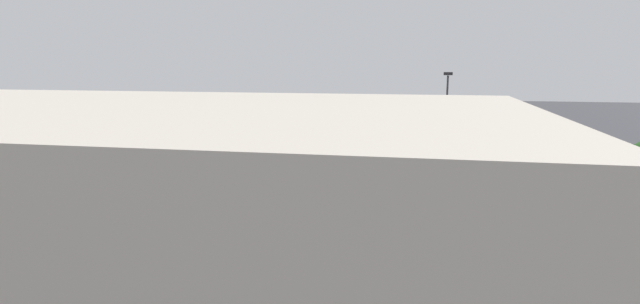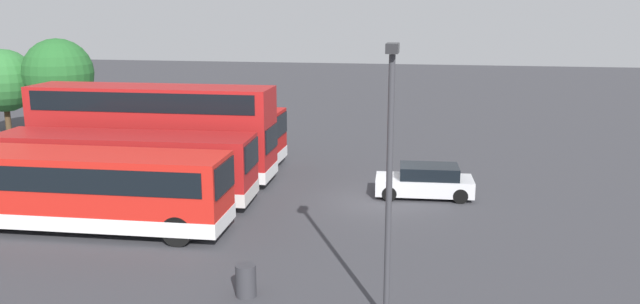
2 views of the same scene
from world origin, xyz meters
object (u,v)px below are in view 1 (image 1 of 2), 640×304
bus_double_decker_third (254,153)px  car_hatchback_silver (307,147)px  bus_single_deck_near_end (368,168)px  bus_single_deck_second (311,167)px  lamp_post_tall (447,109)px  bus_single_deck_fourth (199,164)px  waste_bin_yellow (436,165)px

bus_double_decker_third → car_hatchback_silver: bus_double_decker_third is taller
bus_single_deck_near_end → bus_single_deck_second: (3.53, 0.16, 0.00)m
bus_single_deck_second → lamp_post_tall: lamp_post_tall is taller
bus_single_deck_near_end → bus_double_decker_third: size_ratio=0.93×
lamp_post_tall → car_hatchback_silver: bearing=-3.9°
bus_double_decker_third → lamp_post_tall: 17.38m
bus_single_deck_fourth → lamp_post_tall: size_ratio=1.56×
bus_single_deck_fourth → waste_bin_yellow: 17.33m
bus_single_deck_near_end → bus_single_deck_fourth: same height
lamp_post_tall → waste_bin_yellow: lamp_post_tall is taller
bus_single_deck_near_end → car_hatchback_silver: size_ratio=2.52×
car_hatchback_silver → waste_bin_yellow: 12.04m
bus_single_deck_second → bus_double_decker_third: (3.63, 0.36, 0.83)m
bus_single_deck_fourth → lamp_post_tall: bearing=-142.3°
bus_double_decker_third → bus_single_deck_fourth: size_ratio=1.02×
lamp_post_tall → bus_single_deck_fourth: bearing=37.7°
bus_single_deck_second → car_hatchback_silver: 12.93m
bus_single_deck_near_end → car_hatchback_silver: bearing=-62.0°
bus_double_decker_third → car_hatchback_silver: bearing=-92.6°
bus_single_deck_near_end → bus_single_deck_fourth: bearing=4.1°
bus_single_deck_second → car_hatchback_silver: size_ratio=2.58×
bus_single_deck_second → bus_double_decker_third: size_ratio=0.95×
car_hatchback_silver → bus_single_deck_second: bearing=103.7°
bus_single_deck_fourth → bus_double_decker_third: bearing=-175.8°
bus_double_decker_third → bus_single_deck_fourth: (3.62, 0.26, -0.83)m
bus_single_deck_second → waste_bin_yellow: bus_single_deck_second is taller
bus_single_deck_second → lamp_post_tall: 14.86m
bus_double_decker_third → lamp_post_tall: lamp_post_tall is taller
bus_double_decker_third → car_hatchback_silver: 13.02m
bus_single_deck_second → car_hatchback_silver: bus_single_deck_second is taller
bus_double_decker_third → waste_bin_yellow: (-11.58, -7.99, -1.97)m
bus_single_deck_second → lamp_post_tall: size_ratio=1.52×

